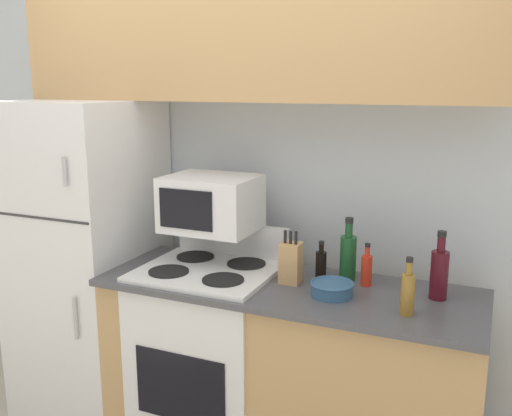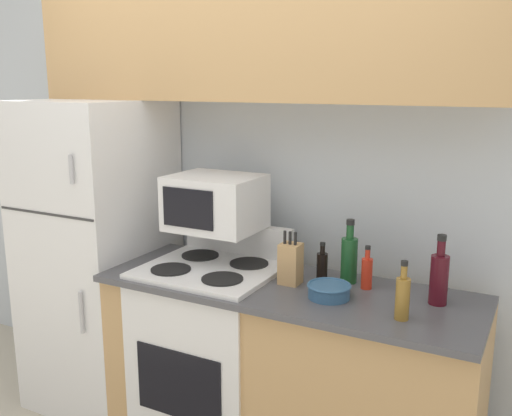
% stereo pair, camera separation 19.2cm
% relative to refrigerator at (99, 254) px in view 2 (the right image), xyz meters
% --- Properties ---
extents(wall_back, '(8.00, 0.05, 2.55)m').
position_rel_refrigerator_xyz_m(wall_back, '(0.88, 0.39, 0.41)').
color(wall_back, silver).
rests_on(wall_back, ground_plane).
extents(lower_cabinets, '(1.76, 0.63, 0.92)m').
position_rel_refrigerator_xyz_m(lower_cabinets, '(1.21, -0.07, -0.41)').
color(lower_cabinets, tan).
rests_on(lower_cabinets, ground_plane).
extents(refrigerator, '(0.67, 0.74, 1.73)m').
position_rel_refrigerator_xyz_m(refrigerator, '(0.00, 0.00, 0.00)').
color(refrigerator, white).
rests_on(refrigerator, ground_plane).
extents(upper_cabinets, '(2.42, 0.34, 0.57)m').
position_rel_refrigerator_xyz_m(upper_cabinets, '(0.88, 0.20, 1.15)').
color(upper_cabinets, tan).
rests_on(upper_cabinets, refrigerator).
extents(stove, '(0.64, 0.61, 1.10)m').
position_rel_refrigerator_xyz_m(stove, '(0.80, -0.08, -0.38)').
color(stove, white).
rests_on(stove, ground_plane).
extents(microwave, '(0.44, 0.36, 0.27)m').
position_rel_refrigerator_xyz_m(microwave, '(0.77, 0.03, 0.37)').
color(microwave, white).
rests_on(microwave, stove).
extents(knife_block, '(0.09, 0.09, 0.25)m').
position_rel_refrigerator_xyz_m(knife_block, '(1.22, -0.05, 0.15)').
color(knife_block, tan).
rests_on(knife_block, lower_cabinets).
extents(bowl, '(0.19, 0.19, 0.06)m').
position_rel_refrigerator_xyz_m(bowl, '(1.44, -0.14, 0.08)').
color(bowl, '#335B84').
rests_on(bowl, lower_cabinets).
extents(bottle_wine_green, '(0.08, 0.08, 0.30)m').
position_rel_refrigerator_xyz_m(bottle_wine_green, '(1.45, 0.09, 0.17)').
color(bottle_wine_green, '#194C23').
rests_on(bottle_wine_green, lower_cabinets).
extents(bottle_wine_red, '(0.08, 0.08, 0.30)m').
position_rel_refrigerator_xyz_m(bottle_wine_red, '(1.87, 0.01, 0.17)').
color(bottle_wine_red, '#470F19').
rests_on(bottle_wine_red, lower_cabinets).
extents(bottle_soy_sauce, '(0.05, 0.05, 0.18)m').
position_rel_refrigerator_xyz_m(bottle_soy_sauce, '(1.33, 0.07, 0.12)').
color(bottle_soy_sauce, black).
rests_on(bottle_soy_sauce, lower_cabinets).
extents(bottle_hot_sauce, '(0.05, 0.05, 0.20)m').
position_rel_refrigerator_xyz_m(bottle_hot_sauce, '(1.55, 0.05, 0.13)').
color(bottle_hot_sauce, red).
rests_on(bottle_hot_sauce, lower_cabinets).
extents(bottle_vinegar, '(0.06, 0.06, 0.24)m').
position_rel_refrigerator_xyz_m(bottle_vinegar, '(1.77, -0.22, 0.14)').
color(bottle_vinegar, olive).
rests_on(bottle_vinegar, lower_cabinets).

